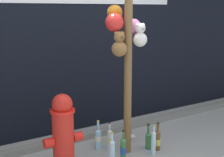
{
  "coord_description": "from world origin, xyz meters",
  "views": [
    {
      "loc": [
        -1.97,
        -2.47,
        1.7
      ],
      "look_at": [
        -0.06,
        0.53,
        0.94
      ],
      "focal_mm": 51.9,
      "sensor_mm": 36.0,
      "label": 1
    }
  ],
  "objects_px": {
    "bottle_1": "(110,140)",
    "bottle_2": "(154,142)",
    "bottle_0": "(129,133)",
    "memorial_post": "(126,8)",
    "bottle_6": "(158,140)",
    "bottle_4": "(123,150)",
    "bottle_3": "(98,138)",
    "fire_hydrant": "(63,133)",
    "bottle_7": "(112,150)",
    "bottle_5": "(148,140)"
  },
  "relations": [
    {
      "from": "bottle_1",
      "to": "bottle_6",
      "type": "height_order",
      "value": "bottle_1"
    },
    {
      "from": "memorial_post",
      "to": "bottle_6",
      "type": "relative_size",
      "value": 8.43
    },
    {
      "from": "bottle_2",
      "to": "bottle_7",
      "type": "xyz_separation_m",
      "value": [
        -0.53,
        0.09,
        -0.0
      ]
    },
    {
      "from": "bottle_0",
      "to": "bottle_2",
      "type": "relative_size",
      "value": 0.87
    },
    {
      "from": "bottle_1",
      "to": "bottle_4",
      "type": "xyz_separation_m",
      "value": [
        -0.02,
        -0.32,
        0.0
      ]
    },
    {
      "from": "bottle_4",
      "to": "bottle_6",
      "type": "xyz_separation_m",
      "value": [
        0.53,
        0.03,
        -0.01
      ]
    },
    {
      "from": "memorial_post",
      "to": "bottle_0",
      "type": "relative_size",
      "value": 9.35
    },
    {
      "from": "bottle_0",
      "to": "bottle_2",
      "type": "bearing_deg",
      "value": -87.21
    },
    {
      "from": "memorial_post",
      "to": "bottle_3",
      "type": "relative_size",
      "value": 8.1
    },
    {
      "from": "bottle_1",
      "to": "bottle_5",
      "type": "bearing_deg",
      "value": -24.8
    },
    {
      "from": "bottle_3",
      "to": "bottle_5",
      "type": "relative_size",
      "value": 1.13
    },
    {
      "from": "bottle_0",
      "to": "bottle_5",
      "type": "height_order",
      "value": "bottle_5"
    },
    {
      "from": "memorial_post",
      "to": "bottle_0",
      "type": "distance_m",
      "value": 1.62
    },
    {
      "from": "memorial_post",
      "to": "bottle_3",
      "type": "xyz_separation_m",
      "value": [
        -0.24,
        0.23,
        -1.57
      ]
    },
    {
      "from": "fire_hydrant",
      "to": "bottle_7",
      "type": "xyz_separation_m",
      "value": [
        0.55,
        -0.09,
        -0.29
      ]
    },
    {
      "from": "bottle_4",
      "to": "bottle_7",
      "type": "relative_size",
      "value": 1.05
    },
    {
      "from": "bottle_1",
      "to": "bottle_4",
      "type": "distance_m",
      "value": 0.32
    },
    {
      "from": "bottle_1",
      "to": "bottle_2",
      "type": "xyz_separation_m",
      "value": [
        0.39,
        -0.35,
        0.01
      ]
    },
    {
      "from": "bottle_1",
      "to": "bottle_6",
      "type": "relative_size",
      "value": 1.04
    },
    {
      "from": "bottle_1",
      "to": "bottle_3",
      "type": "height_order",
      "value": "same"
    },
    {
      "from": "bottle_3",
      "to": "bottle_7",
      "type": "height_order",
      "value": "bottle_3"
    },
    {
      "from": "fire_hydrant",
      "to": "bottle_7",
      "type": "relative_size",
      "value": 2.41
    },
    {
      "from": "bottle_3",
      "to": "bottle_4",
      "type": "height_order",
      "value": "bottle_4"
    },
    {
      "from": "bottle_3",
      "to": "bottle_6",
      "type": "xyz_separation_m",
      "value": [
        0.6,
        -0.42,
        -0.01
      ]
    },
    {
      "from": "fire_hydrant",
      "to": "bottle_3",
      "type": "bearing_deg",
      "value": 27.6
    },
    {
      "from": "bottle_7",
      "to": "bottle_2",
      "type": "bearing_deg",
      "value": -9.45
    },
    {
      "from": "memorial_post",
      "to": "bottle_6",
      "type": "bearing_deg",
      "value": -28.23
    },
    {
      "from": "bottle_0",
      "to": "bottle_5",
      "type": "xyz_separation_m",
      "value": [
        0.07,
        -0.32,
        0.01
      ]
    },
    {
      "from": "bottle_1",
      "to": "bottle_7",
      "type": "xyz_separation_m",
      "value": [
        -0.14,
        -0.27,
        0.0
      ]
    },
    {
      "from": "bottle_0",
      "to": "bottle_4",
      "type": "bearing_deg",
      "value": -131.96
    },
    {
      "from": "memorial_post",
      "to": "bottle_4",
      "type": "height_order",
      "value": "memorial_post"
    },
    {
      "from": "bottle_4",
      "to": "bottle_3",
      "type": "bearing_deg",
      "value": 98.17
    },
    {
      "from": "bottle_7",
      "to": "bottle_3",
      "type": "bearing_deg",
      "value": 82.36
    },
    {
      "from": "bottle_0",
      "to": "bottle_7",
      "type": "relative_size",
      "value": 0.89
    },
    {
      "from": "bottle_6",
      "to": "fire_hydrant",
      "type": "bearing_deg",
      "value": 174.86
    },
    {
      "from": "bottle_6",
      "to": "bottle_4",
      "type": "bearing_deg",
      "value": -176.71
    },
    {
      "from": "fire_hydrant",
      "to": "bottle_2",
      "type": "height_order",
      "value": "fire_hydrant"
    },
    {
      "from": "bottle_2",
      "to": "bottle_0",
      "type": "bearing_deg",
      "value": 92.79
    },
    {
      "from": "bottle_0",
      "to": "bottle_6",
      "type": "xyz_separation_m",
      "value": [
        0.14,
        -0.4,
        0.02
      ]
    },
    {
      "from": "bottle_4",
      "to": "bottle_7",
      "type": "height_order",
      "value": "bottle_4"
    },
    {
      "from": "bottle_7",
      "to": "fire_hydrant",
      "type": "bearing_deg",
      "value": 170.92
    },
    {
      "from": "bottle_2",
      "to": "bottle_5",
      "type": "bearing_deg",
      "value": 74.53
    },
    {
      "from": "bottle_3",
      "to": "bottle_5",
      "type": "height_order",
      "value": "bottle_3"
    },
    {
      "from": "bottle_1",
      "to": "bottle_5",
      "type": "relative_size",
      "value": 1.13
    },
    {
      "from": "bottle_4",
      "to": "bottle_2",
      "type": "bearing_deg",
      "value": -5.15
    },
    {
      "from": "memorial_post",
      "to": "bottle_2",
      "type": "height_order",
      "value": "memorial_post"
    },
    {
      "from": "bottle_3",
      "to": "bottle_6",
      "type": "relative_size",
      "value": 1.04
    },
    {
      "from": "fire_hydrant",
      "to": "bottle_4",
      "type": "distance_m",
      "value": 0.74
    },
    {
      "from": "bottle_3",
      "to": "bottle_4",
      "type": "distance_m",
      "value": 0.46
    },
    {
      "from": "fire_hydrant",
      "to": "bottle_5",
      "type": "relative_size",
      "value": 2.65
    }
  ]
}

